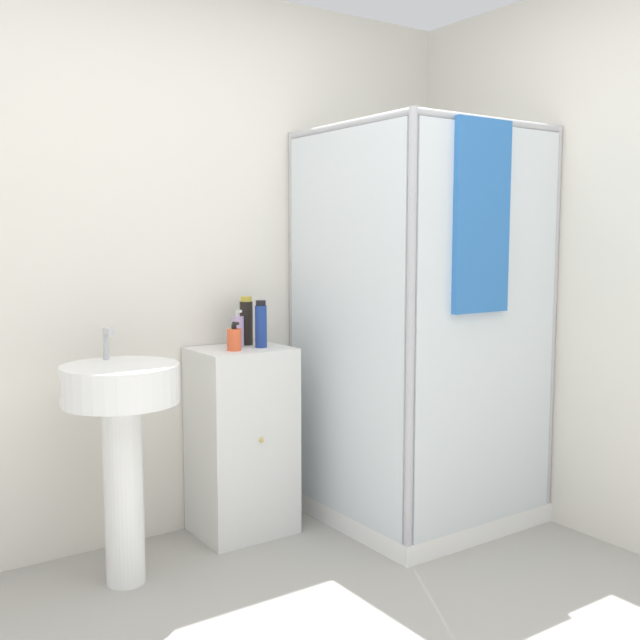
{
  "coord_description": "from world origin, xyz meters",
  "views": [
    {
      "loc": [
        -1.24,
        -1.5,
        1.37
      ],
      "look_at": [
        0.56,
        1.12,
        1.02
      ],
      "focal_mm": 42.0,
      "sensor_mm": 36.0,
      "label": 1
    }
  ],
  "objects": [
    {
      "name": "shampoo_bottle_blue",
      "position": [
        0.47,
        1.45,
        0.97
      ],
      "size": [
        0.05,
        0.05,
        0.22
      ],
      "color": "navy",
      "rests_on": "vanity_cabinet"
    },
    {
      "name": "shower_enclosure",
      "position": [
        1.15,
        1.12,
        0.5
      ],
      "size": [
        0.92,
        0.95,
        1.88
      ],
      "color": "white",
      "rests_on": "ground_plane"
    },
    {
      "name": "soap_dispenser",
      "position": [
        0.32,
        1.44,
        0.92
      ],
      "size": [
        0.06,
        0.07,
        0.13
      ],
      "color": "#E5562D",
      "rests_on": "vanity_cabinet"
    },
    {
      "name": "shampoo_bottle_tall_black",
      "position": [
        0.45,
        1.57,
        0.98
      ],
      "size": [
        0.06,
        0.06,
        0.23
      ],
      "color": "black",
      "rests_on": "vanity_cabinet"
    },
    {
      "name": "lotion_bottle_white",
      "position": [
        0.38,
        1.52,
        0.94
      ],
      "size": [
        0.06,
        0.06,
        0.17
      ],
      "color": "#B299C6",
      "rests_on": "vanity_cabinet"
    },
    {
      "name": "vanity_cabinet",
      "position": [
        0.38,
        1.49,
        0.43
      ],
      "size": [
        0.43,
        0.37,
        0.87
      ],
      "color": "silver",
      "rests_on": "ground_plane"
    },
    {
      "name": "wall_back",
      "position": [
        0.0,
        1.7,
        1.25
      ],
      "size": [
        6.4,
        0.06,
        2.5
      ],
      "primitive_type": "cube",
      "color": "silver",
      "rests_on": "ground_plane"
    },
    {
      "name": "sink",
      "position": [
        -0.26,
        1.29,
        0.65
      ],
      "size": [
        0.45,
        0.45,
        1.01
      ],
      "color": "white",
      "rests_on": "ground_plane"
    }
  ]
}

